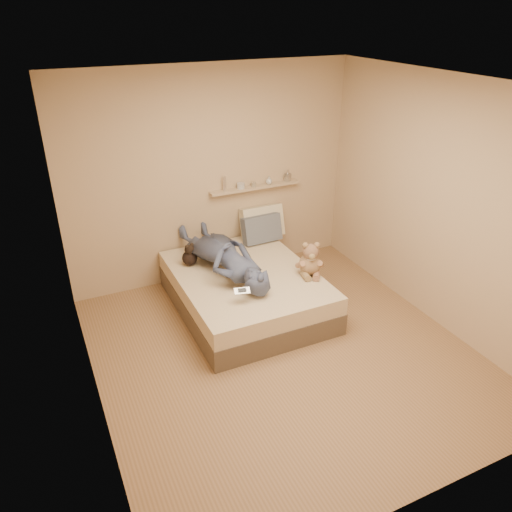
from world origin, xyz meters
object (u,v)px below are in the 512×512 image
teddy_bear (310,261)px  dark_plush (190,256)px  game_console (242,291)px  pillow_cream (262,222)px  wall_shelf (255,187)px  person (224,255)px  pillow_grey (262,229)px  bed (246,291)px

teddy_bear → dark_plush: teddy_bear is taller
game_console → dark_plush: size_ratio=0.63×
teddy_bear → pillow_cream: (-0.03, 1.16, 0.03)m
wall_shelf → teddy_bear: bearing=-85.8°
teddy_bear → person: bearing=148.5°
pillow_grey → person: person is taller
person → pillow_cream: bearing=-148.7°
dark_plush → pillow_cream: pillow_cream is taller
bed → dark_plush: 0.76m
person → pillow_grey: bearing=-152.6°
dark_plush → pillow_grey: (1.03, 0.23, 0.05)m
person → bed: bearing=128.3°
dark_plush → pillow_cream: bearing=18.4°
person → wall_shelf: 1.14m
person → wall_shelf: (0.73, 0.73, 0.46)m
dark_plush → person: bearing=-42.6°
person → game_console: bearing=74.3°
pillow_cream → dark_plush: bearing=-161.6°
dark_plush → pillow_grey: bearing=12.4°
game_console → dark_plush: bearing=102.1°
dark_plush → bed: bearing=-42.9°
bed → wall_shelf: size_ratio=1.58×
person → teddy_bear: bearing=140.3°
game_console → pillow_grey: pillow_grey is taller
bed → wall_shelf: wall_shelf is taller
game_console → pillow_cream: (0.89, 1.38, 0.06)m
game_console → pillow_grey: size_ratio=0.34×
pillow_cream → person: bearing=-140.4°
teddy_bear → game_console: bearing=-166.8°
bed → wall_shelf: bearing=58.8°
bed → pillow_cream: bearing=53.8°
game_console → person: person is taller
pillow_grey → bed: bearing=-127.8°
pillow_cream → pillow_grey: pillow_cream is taller
pillow_grey → wall_shelf: size_ratio=0.42×
pillow_grey → teddy_bear: bearing=-84.0°
pillow_grey → dark_plush: bearing=-167.6°
wall_shelf → dark_plush: bearing=-156.9°
bed → pillow_cream: pillow_cream is taller
pillow_cream → person: 1.03m
teddy_bear → person: (-0.83, 0.51, 0.02)m
pillow_cream → pillow_grey: (-0.07, -0.14, -0.03)m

